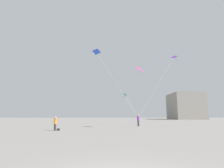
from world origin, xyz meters
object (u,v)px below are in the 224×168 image
person_in_orange (55,123)px  building_left_hall (185,106)px  person_in_purple (138,120)px  kite_violet_delta (173,59)px  kite_cobalt_delta (97,53)px  kite_emerald_diamond (125,95)px  kite_magenta_diamond (140,69)px  handbag_beside_flyer (58,130)px

person_in_orange → building_left_hall: bearing=112.3°
building_left_hall → person_in_orange: bearing=-123.7°
person_in_purple → kite_violet_delta: bearing=-46.7°
kite_cobalt_delta → kite_emerald_diamond: bearing=38.6°
person_in_purple → kite_magenta_diamond: bearing=-176.8°
person_in_purple → kite_magenta_diamond: 8.96m
kite_emerald_diamond → building_left_hall: size_ratio=0.39×
kite_magenta_diamond → building_left_hall: size_ratio=0.44×
kite_violet_delta → handbag_beside_flyer: (-19.36, -14.83, -13.42)m
person_in_purple → kite_violet_delta: kite_violet_delta is taller
kite_magenta_diamond → kite_violet_delta: bearing=51.2°
handbag_beside_flyer → kite_violet_delta: bearing=37.4°
kite_emerald_diamond → kite_magenta_diamond: bearing=-84.5°
person_in_purple → person_in_orange: bearing=136.9°
person_in_purple → kite_cobalt_delta: (-7.00, 1.59, 12.02)m
kite_cobalt_delta → handbag_beside_flyer: kite_cobalt_delta is taller
kite_cobalt_delta → kite_violet_delta: bearing=16.1°
person_in_purple → kite_violet_delta: (8.71, 6.12, 12.52)m
person_in_purple → kite_magenta_diamond: size_ratio=0.25×
person_in_purple → kite_violet_delta: size_ratio=0.14×
kite_emerald_diamond → handbag_beside_flyer: 18.18m
kite_cobalt_delta → kite_violet_delta: size_ratio=0.95×
building_left_hall → handbag_beside_flyer: bearing=-123.5°
kite_emerald_diamond → handbag_beside_flyer: (-9.10, -14.65, -5.73)m
person_in_purple → kite_cobalt_delta: kite_cobalt_delta is taller
person_in_orange → building_left_hall: 75.05m
person_in_purple → building_left_hall: bearing=-21.5°
person_in_orange → kite_emerald_diamond: kite_emerald_diamond is taller
person_in_orange → kite_cobalt_delta: bearing=124.9°
building_left_hall → person_in_purple: bearing=-119.7°
person_in_purple → building_left_hall: 61.78m
person_in_orange → kite_violet_delta: size_ratio=0.12×
kite_cobalt_delta → kite_magenta_diamond: (6.54, -6.87, -4.79)m
person_in_orange → kite_violet_delta: bearing=93.1°
handbag_beside_flyer → kite_cobalt_delta: bearing=70.5°
kite_magenta_diamond → handbag_beside_flyer: bearing=-161.4°
kite_emerald_diamond → kite_magenta_diamond: 11.53m
kite_emerald_diamond → kite_magenta_diamond: kite_magenta_diamond is taller
kite_cobalt_delta → building_left_hall: (37.56, 51.88, -7.08)m
kite_cobalt_delta → person_in_orange: bearing=-111.1°
kite_cobalt_delta → handbag_beside_flyer: size_ratio=38.80×
kite_violet_delta → person_in_purple: bearing=-144.9°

